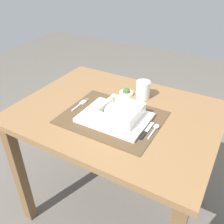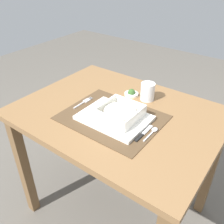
% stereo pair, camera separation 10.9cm
% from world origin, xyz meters
% --- Properties ---
extents(ground_plane, '(6.00, 6.00, 0.00)m').
position_xyz_m(ground_plane, '(0.00, 0.00, 0.00)').
color(ground_plane, '#59544C').
extents(dining_table, '(0.93, 0.71, 0.72)m').
position_xyz_m(dining_table, '(0.00, 0.00, 0.61)').
color(dining_table, brown).
rests_on(dining_table, ground).
extents(placemat, '(0.43, 0.34, 0.00)m').
position_xyz_m(placemat, '(0.01, -0.06, 0.72)').
color(placemat, '#4C3823').
rests_on(placemat, dining_table).
extents(serving_plate, '(0.30, 0.22, 0.02)m').
position_xyz_m(serving_plate, '(0.03, -0.07, 0.73)').
color(serving_plate, white).
rests_on(serving_plate, placemat).
extents(porridge_bowl, '(0.17, 0.17, 0.05)m').
position_xyz_m(porridge_bowl, '(0.05, -0.06, 0.76)').
color(porridge_bowl, white).
rests_on(porridge_bowl, serving_plate).
extents(fork, '(0.02, 0.13, 0.00)m').
position_xyz_m(fork, '(-0.18, -0.04, 0.73)').
color(fork, silver).
rests_on(fork, placemat).
extents(spoon, '(0.02, 0.11, 0.01)m').
position_xyz_m(spoon, '(0.21, -0.04, 0.73)').
color(spoon, silver).
rests_on(spoon, placemat).
extents(butter_knife, '(0.01, 0.13, 0.01)m').
position_xyz_m(butter_knife, '(0.19, -0.09, 0.73)').
color(butter_knife, black).
rests_on(butter_knife, placemat).
extents(bread_knife, '(0.01, 0.14, 0.01)m').
position_xyz_m(bread_knife, '(0.16, -0.06, 0.73)').
color(bread_knife, '#59331E').
rests_on(bread_knife, placemat).
extents(drinking_glass, '(0.07, 0.07, 0.09)m').
position_xyz_m(drinking_glass, '(0.05, 0.18, 0.76)').
color(drinking_glass, white).
rests_on(drinking_glass, dining_table).
extents(condiment_saucer, '(0.07, 0.07, 0.04)m').
position_xyz_m(condiment_saucer, '(-0.03, 0.17, 0.73)').
color(condiment_saucer, white).
rests_on(condiment_saucer, dining_table).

